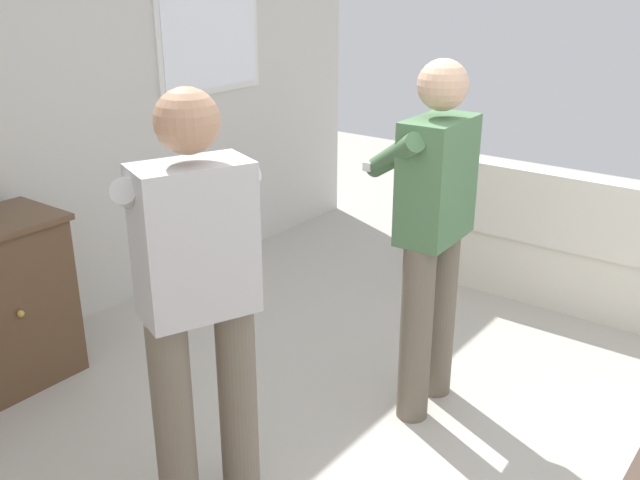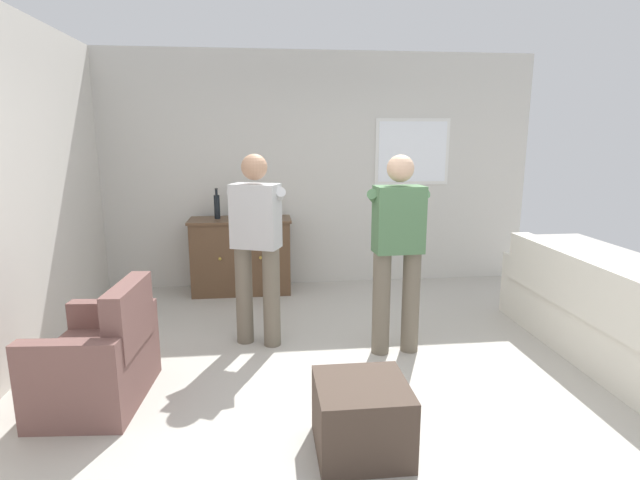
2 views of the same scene
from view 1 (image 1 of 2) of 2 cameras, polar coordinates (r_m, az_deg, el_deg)
The scene contains 4 objects.
wall_back_with_window at distance 4.36m, azimuth -19.79°, elevation 11.52°, with size 5.20×0.15×2.80m.
couch at distance 4.77m, azimuth 22.17°, elevation -1.39°, with size 0.57×2.55×0.88m.
person_standing_left at distance 2.58m, azimuth -9.76°, elevation -4.46°, with size 0.52×0.52×1.68m.
person_standing_right at distance 3.27m, azimuth 8.94°, elevation 1.16°, with size 0.56×0.48×1.68m.
Camera 1 is at (-2.35, -0.94, 2.04)m, focal length 40.00 mm.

